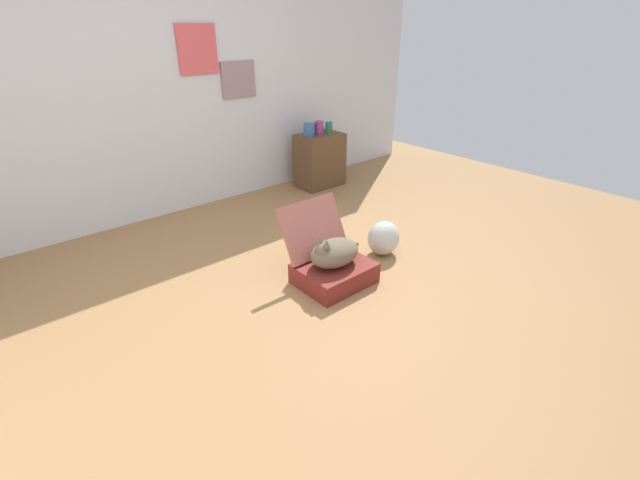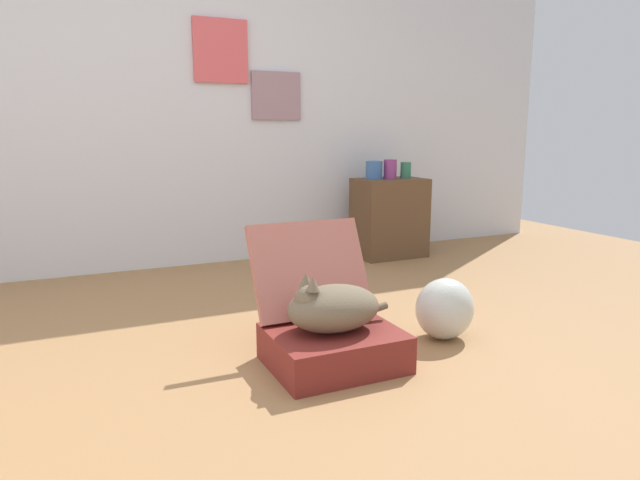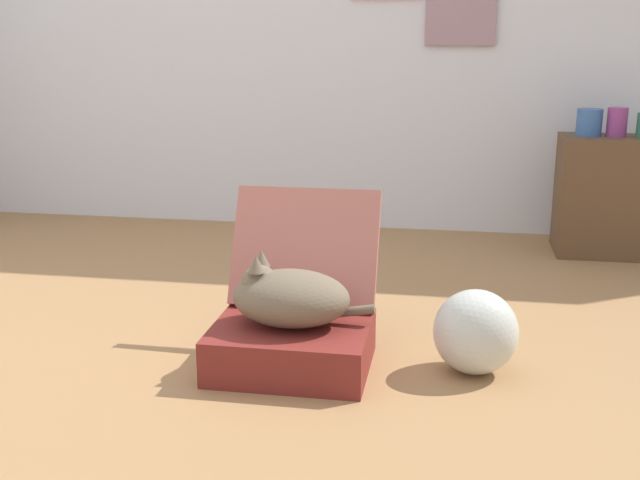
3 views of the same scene
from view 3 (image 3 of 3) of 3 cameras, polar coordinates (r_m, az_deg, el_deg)
name	(u,v)px [view 3 (image 3 of 3)]	position (r m, az deg, el deg)	size (l,w,h in m)	color
ground_plane	(231,380)	(2.64, -6.55, -10.12)	(7.68, 7.68, 0.00)	#9E7247
wall_back	(337,0)	(4.61, 1.23, 17.15)	(6.40, 0.15, 2.60)	silver
suitcase_base	(292,346)	(2.68, -2.08, -7.78)	(0.53, 0.44, 0.16)	maroon
suitcase_lid	(305,248)	(2.82, -1.11, -0.57)	(0.53, 0.44, 0.04)	#B26356
cat	(288,296)	(2.62, -2.33, -4.15)	(0.48, 0.28, 0.25)	brown
plastic_bag_white	(476,332)	(2.67, 11.32, -6.62)	(0.28, 0.25, 0.29)	silver
side_table	(610,196)	(4.29, 20.47, 3.05)	(0.53, 0.36, 0.61)	brown
vase_tall	(589,122)	(4.24, 19.10, 8.14)	(0.13, 0.13, 0.14)	#38609E
vase_round	(617,122)	(4.24, 20.92, 8.06)	(0.10, 0.10, 0.15)	#8C387A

